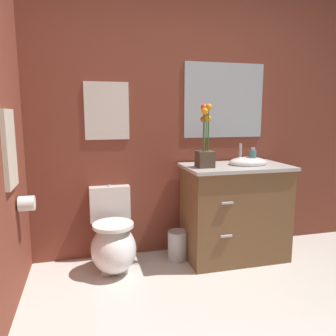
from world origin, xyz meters
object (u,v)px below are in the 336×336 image
Objects in this scene: wall_mirror at (224,101)px; toilet_paper_roll at (27,203)px; toilet at (113,242)px; vanity_cabinet at (235,210)px; trash_bin at (178,245)px; soap_bottle at (253,157)px; hanging_towel at (9,149)px; flower_vase at (205,146)px; wall_poster at (107,111)px.

wall_mirror is 7.27× the size of toilet_paper_roll.
wall_mirror is (1.11, 0.27, 1.21)m from toilet.
vanity_cabinet is 3.86× the size of trash_bin.
hanging_towel reaches higher than soap_bottle.
toilet_paper_roll is at bearing -165.07° from wall_mirror.
vanity_cabinet is 1.31× the size of wall_mirror.
vanity_cabinet is 1.77m from toilet_paper_roll.
toilet is 1.28× the size of flower_vase.
flower_vase is (0.80, -0.07, 0.81)m from toilet.
wall_mirror is 1.93m from hanging_towel.
soap_bottle is (0.46, 0.02, -0.11)m from flower_vase.
wall_poster is at bearing 165.57° from soap_bottle.
wall_mirror is (1.11, 0.00, 0.10)m from wall_poster.
wall_poster is at bearing 90.00° from toilet.
wall_mirror is (-0.00, 0.29, 1.00)m from vanity_cabinet.
toilet_paper_roll is (-1.42, -0.12, -0.37)m from flower_vase.
soap_bottle is 0.31× the size of wall_poster.
hanging_towel reaches higher than toilet_paper_roll.
wall_mirror reaches higher than flower_vase.
wall_mirror is at bearing 13.53° from toilet.
wall_poster is at bearing 158.58° from trash_bin.
soap_bottle is 1.91m from toilet_paper_roll.
toilet_paper_roll is at bearing -143.54° from wall_poster.
wall_mirror reaches higher than trash_bin.
hanging_towel is (-1.27, -0.39, 0.96)m from trash_bin.
vanity_cabinet is at bearing 8.30° from flower_vase.
toilet_paper_roll is at bearing -169.10° from trash_bin.
toilet_paper_roll is at bearing -175.76° from soap_bottle.
hanging_towel is (-1.94, -0.30, 0.16)m from soap_bottle.
flower_vase is 0.67× the size of wall_mirror.
vanity_cabinet is 2.02× the size of hanging_towel.
wall_mirror reaches higher than wall_poster.
vanity_cabinet reaches higher than toilet.
wall_mirror is at bearing 19.07° from hanging_towel.
trash_bin is (-0.53, 0.06, -0.31)m from vanity_cabinet.
trash_bin is at bearing 3.65° from toilet.
trash_bin is (-0.67, 0.09, -0.80)m from soap_bottle.
wall_mirror is at bearing 0.00° from wall_poster.
wall_mirror reaches higher than toilet.
trash_bin is 2.47× the size of toilet_paper_roll.
toilet is 1.33× the size of hanging_towel.
soap_bottle is at bearing -11.70° from vanity_cabinet.
hanging_towel is (-0.68, -0.35, 0.85)m from toilet.
toilet_paper_roll is at bearing -174.43° from vanity_cabinet.
vanity_cabinet is 0.62m from trash_bin.
wall_poster reaches higher than toilet_paper_roll.
soap_bottle is at bearing 8.68° from hanging_towel.
flower_vase is 1.98× the size of trash_bin.
vanity_cabinet is at bearing -89.48° from wall_mirror.
wall_mirror is at bearing 90.52° from vanity_cabinet.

